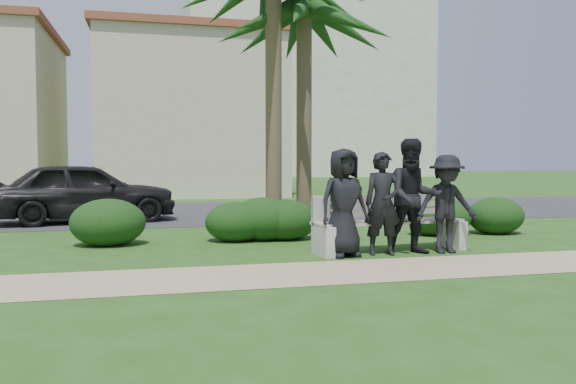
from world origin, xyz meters
name	(u,v)px	position (x,y,z in m)	size (l,w,h in m)	color
ground	(321,251)	(0.00, 0.00, 0.00)	(160.00, 160.00, 0.00)	#294C15
footpath	(359,271)	(0.00, -1.80, 0.00)	(30.00, 1.60, 0.01)	tan
asphalt_street	(245,211)	(0.00, 8.00, 0.00)	(160.00, 8.00, 0.01)	#2D2D30
stucco_bldg_right	(190,117)	(-1.00, 18.00, 3.66)	(8.40, 8.40, 7.30)	#C5B894
hotel_tower	(298,61)	(14.00, 55.00, 13.41)	(26.00, 18.00, 37.30)	beige
park_bench	(390,227)	(1.12, -0.31, 0.42)	(2.71, 0.89, 0.93)	#9F9785
man_a	(343,203)	(0.19, -0.62, 0.86)	(0.84, 0.55, 1.72)	black
man_b	(383,203)	(0.86, -0.62, 0.83)	(0.61, 0.40, 1.67)	black
man_c	(414,196)	(1.38, -0.66, 0.94)	(0.92, 0.71, 1.89)	black
man_d	(446,204)	(1.95, -0.69, 0.81)	(1.05, 0.60, 1.63)	black
hedge_a	(108,221)	(-3.55, 1.54, 0.44)	(1.34, 1.11, 0.87)	black
hedge_b	(236,221)	(-1.21, 1.53, 0.39)	(1.19, 0.98, 0.78)	black
hedge_c	(264,218)	(-0.66, 1.58, 0.43)	(1.31, 1.08, 0.86)	black
hedge_d	(285,219)	(-0.25, 1.53, 0.40)	(1.24, 1.02, 0.81)	black
hedge_e	(434,218)	(2.89, 1.44, 0.35)	(1.09, 0.90, 0.71)	black
hedge_f	(442,216)	(3.03, 1.37, 0.40)	(1.22, 1.00, 0.79)	black
hedge_extra	(496,215)	(4.27, 1.37, 0.40)	(1.22, 1.00, 0.79)	black
palm_right	(304,11)	(0.34, 2.33, 4.64)	(3.00, 3.00, 5.61)	brown
car_a	(85,192)	(-4.42, 5.83, 0.76)	(1.79, 4.45, 1.52)	black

